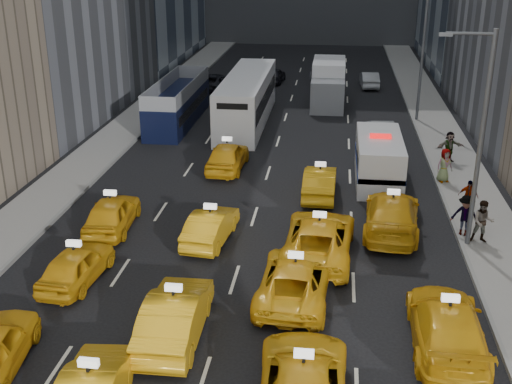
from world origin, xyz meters
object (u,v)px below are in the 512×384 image
city_bus (247,99)px  box_truck (328,84)px  nypd_van (379,160)px  double_decker (178,102)px

city_bus → box_truck: (5.52, 6.05, -0.04)m
city_bus → nypd_van: bearing=-48.0°
city_bus → box_truck: 8.19m
box_truck → city_bus: bearing=-137.4°
double_decker → box_truck: 12.30m
nypd_van → double_decker: (-13.29, 10.06, 0.32)m
nypd_van → box_truck: 17.07m
city_bus → box_truck: city_bus is taller
double_decker → city_bus: 4.82m
nypd_van → city_bus: 13.73m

